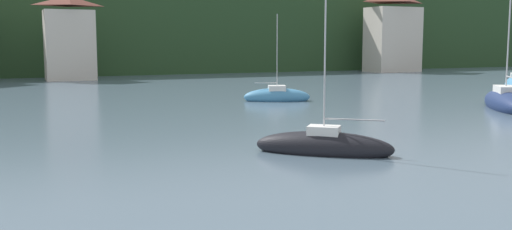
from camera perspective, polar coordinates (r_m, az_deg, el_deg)
name	(u,v)px	position (r m, az deg, el deg)	size (l,w,h in m)	color
wooded_hillside	(7,36)	(105.86, -23.16, 7.12)	(352.00, 58.41, 22.69)	#264223
shore_building_central	(70,39)	(66.94, -17.75, 7.04)	(5.44, 3.20, 9.12)	beige
shore_building_eastcentral	(393,33)	(84.88, 13.21, 7.81)	(7.33, 4.68, 11.21)	beige
sailboat_far_0	(505,102)	(39.51, 23.17, 1.18)	(5.81, 7.20, 11.46)	navy
sailboat_far_1	(277,96)	(41.22, 2.05, 1.83)	(4.92, 3.20, 6.43)	teal
sailboat_mid_5	(324,146)	(21.79, 6.63, -3.01)	(4.80, 4.42, 7.09)	black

